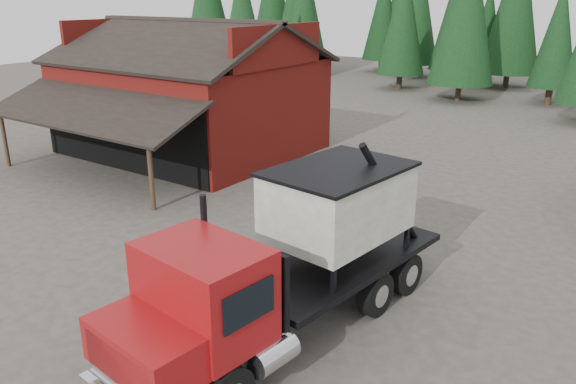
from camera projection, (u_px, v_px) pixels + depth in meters
The scene contains 6 objects.
ground at pixel (223, 264), 18.31m from camera, with size 120.00×120.00×0.00m, color #484139.
red_barn at pixel (190, 102), 31.02m from camera, with size 12.80×13.63×7.18m.
conifer_backdrop at pixel (531, 92), 50.75m from camera, with size 76.00×16.00×16.00m, color black, non-canonical shape.
near_pine_a at pixel (242, 18), 49.73m from camera, with size 4.40×4.40×11.40m.
near_pine_d at pixel (467, 7), 44.28m from camera, with size 5.28×5.28×13.40m.
feed_truck at pixel (294, 253), 14.06m from camera, with size 3.95×10.61×4.67m.
Camera 1 is at (11.20, -12.28, 8.30)m, focal length 35.00 mm.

